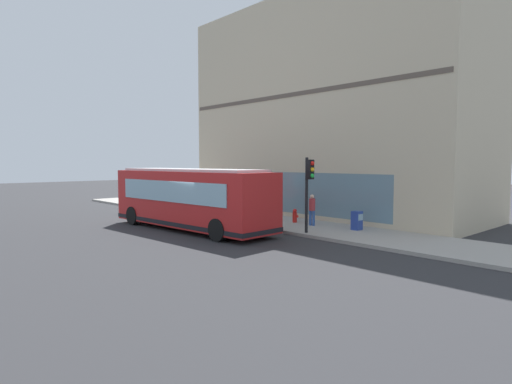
{
  "coord_description": "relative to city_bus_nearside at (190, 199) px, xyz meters",
  "views": [
    {
      "loc": [
        -11.87,
        -16.95,
        3.41
      ],
      "look_at": [
        2.96,
        -0.91,
        1.85
      ],
      "focal_mm": 29.66,
      "sensor_mm": 36.0,
      "label": 1
    }
  ],
  "objects": [
    {
      "name": "fire_hydrant",
      "position": [
        5.01,
        -2.54,
        -1.04
      ],
      "size": [
        0.35,
        0.35,
        0.74
      ],
      "color": "red",
      "rests_on": "sidewalk_curb"
    },
    {
      "name": "building_corner",
      "position": [
        10.36,
        -0.81,
        5.12
      ],
      "size": [
        7.52,
        18.89,
        13.36
      ],
      "color": "beige",
      "rests_on": "ground"
    },
    {
      "name": "newspaper_vending_box",
      "position": [
        5.32,
        -6.26,
        -0.95
      ],
      "size": [
        0.44,
        0.42,
        0.9
      ],
      "color": "#263F99",
      "rests_on": "sidewalk_curb"
    },
    {
      "name": "ground",
      "position": [
        -0.05,
        -0.81,
        -1.55
      ],
      "size": [
        120.0,
        120.0,
        0.0
      ],
      "primitive_type": "plane",
      "color": "#2D2D30"
    },
    {
      "name": "city_bus_nearside",
      "position": [
        0.0,
        0.0,
        0.0
      ],
      "size": [
        3.13,
        10.17,
        3.07
      ],
      "color": "red",
      "rests_on": "ground"
    },
    {
      "name": "sidewalk_curb",
      "position": [
        4.58,
        -0.81,
        -1.48
      ],
      "size": [
        4.08,
        40.0,
        0.15
      ],
      "primitive_type": "cube",
      "color": "#9E9991",
      "rests_on": "ground"
    },
    {
      "name": "pedestrian_walking_along_curb",
      "position": [
        4.81,
        -3.9,
        -0.49
      ],
      "size": [
        0.32,
        0.32,
        1.6
      ],
      "color": "#3359A5",
      "rests_on": "sidewalk_curb"
    },
    {
      "name": "traffic_light_near_corner",
      "position": [
        2.92,
        -5.26,
        1.02
      ],
      "size": [
        0.32,
        0.49,
        3.47
      ],
      "color": "black",
      "rests_on": "sidewalk_curb"
    },
    {
      "name": "pedestrian_near_hydrant",
      "position": [
        5.34,
        3.74,
        -0.51
      ],
      "size": [
        0.32,
        0.32,
        1.57
      ],
      "color": "#3359A5",
      "rests_on": "sidewalk_curb"
    }
  ]
}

